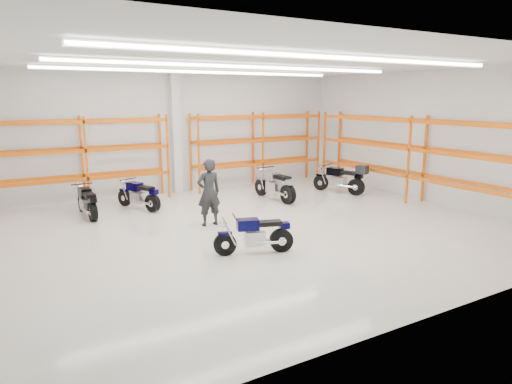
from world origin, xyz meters
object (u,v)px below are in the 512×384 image
motorcycle_back_b (140,196)px  motorcycle_back_d (343,179)px  motorcycle_back_a (87,203)px  motorcycle_main (257,235)px  standing_man (209,192)px  structural_column (176,134)px  motorcycle_back_c (276,186)px

motorcycle_back_b → motorcycle_back_d: bearing=-10.7°
motorcycle_back_a → motorcycle_back_d: size_ratio=0.90×
motorcycle_back_b → motorcycle_back_a: bearing=-175.6°
motorcycle_main → standing_man: standing_man is taller
motorcycle_back_a → motorcycle_back_d: (9.04, -1.27, 0.10)m
motorcycle_back_b → structural_column: size_ratio=0.41×
motorcycle_main → motorcycle_back_a: (-2.79, 5.49, 0.01)m
motorcycle_back_d → standing_man: bearing=-166.9°
motorcycle_back_a → motorcycle_back_c: motorcycle_back_c is taller
motorcycle_back_b → motorcycle_main: bearing=-78.6°
motorcycle_back_d → structural_column: bearing=147.3°
motorcycle_main → motorcycle_back_c: 5.67m
motorcycle_back_a → motorcycle_back_b: bearing=4.4°
motorcycle_main → motorcycle_back_d: motorcycle_back_d is taller
motorcycle_back_a → structural_column: size_ratio=0.43×
structural_column → motorcycle_back_c: bearing=-51.3°
motorcycle_back_a → motorcycle_back_c: bearing=-8.8°
structural_column → motorcycle_back_d: bearing=-32.7°
motorcycle_back_b → motorcycle_back_d: 7.51m
motorcycle_back_c → motorcycle_back_d: bearing=-6.2°
motorcycle_back_b → motorcycle_back_d: motorcycle_back_d is taller
motorcycle_back_c → standing_man: size_ratio=1.20×
motorcycle_back_d → motorcycle_back_c: bearing=173.8°
motorcycle_back_d → structural_column: structural_column is taller
motorcycle_back_b → standing_man: 3.12m
motorcycle_main → motorcycle_back_d: size_ratio=0.85×
motorcycle_back_c → structural_column: bearing=128.7°
motorcycle_main → structural_column: 7.90m
motorcycle_main → motorcycle_back_c: size_ratio=0.80×
motorcycle_back_a → motorcycle_back_d: 9.13m
motorcycle_back_b → motorcycle_back_d: (7.38, -1.40, 0.10)m
motorcycle_back_c → motorcycle_back_a: bearing=171.2°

